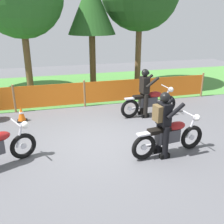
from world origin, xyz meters
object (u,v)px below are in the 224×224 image
object	(u,v)px
rider_trailing	(145,91)
traffic_cone	(21,114)
motorcycle_third	(169,136)
motorcycle_trailing	(150,102)
rider_third	(163,121)

from	to	relation	value
rider_trailing	traffic_cone	size ratio (longest dim) A/B	3.19
traffic_cone	motorcycle_third	bearing A→B (deg)	-41.04
motorcycle_trailing	rider_trailing	bearing A→B (deg)	-179.43
motorcycle_third	traffic_cone	bearing A→B (deg)	131.02
traffic_cone	rider_trailing	bearing A→B (deg)	-8.51
rider_trailing	traffic_cone	distance (m)	4.28
motorcycle_third	traffic_cone	xyz separation A→B (m)	(-3.81, 3.32, -0.23)
motorcycle_trailing	rider_trailing	distance (m)	0.47
motorcycle_third	rider_third	world-z (taller)	rider_third
motorcycle_trailing	rider_third	xyz separation A→B (m)	(-0.81, -2.74, 0.46)
motorcycle_trailing	rider_trailing	world-z (taller)	rider_trailing
motorcycle_trailing	rider_trailing	size ratio (longest dim) A/B	1.27
rider_third	traffic_cone	distance (m)	4.95
rider_trailing	traffic_cone	bearing A→B (deg)	167.75
rider_third	rider_trailing	bearing A→B (deg)	69.62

